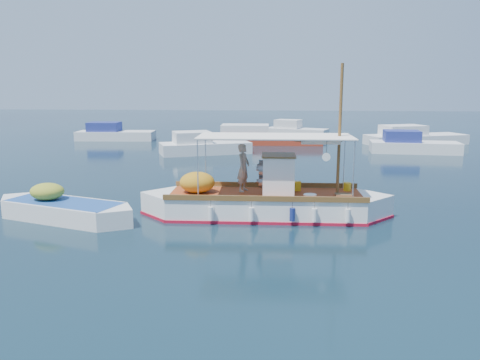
{
  "coord_description": "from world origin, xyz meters",
  "views": [
    {
      "loc": [
        -0.0,
        -15.97,
        4.69
      ],
      "look_at": [
        -1.4,
        0.0,
        1.49
      ],
      "focal_mm": 35.0,
      "sensor_mm": 36.0,
      "label": 1
    }
  ],
  "objects": [
    {
      "name": "bg_boat_far_n",
      "position": [
        1.31,
        29.15,
        0.49
      ],
      "size": [
        6.17,
        3.95,
        1.8
      ],
      "rotation": [
        0.0,
        0.0,
        -0.36
      ],
      "color": "silver",
      "rests_on": "ground"
    },
    {
      "name": "bg_boat_n",
      "position": [
        -1.85,
        23.13,
        0.49
      ],
      "size": [
        9.87,
        3.05,
        1.8
      ],
      "rotation": [
        0.0,
        0.0,
        0.03
      ],
      "color": "#9D2D1A",
      "rests_on": "ground"
    },
    {
      "name": "bg_boat_nw",
      "position": [
        -5.57,
        16.82,
        0.49
      ],
      "size": [
        6.75,
        4.59,
        1.8
      ],
      "rotation": [
        0.0,
        0.0,
        0.38
      ],
      "color": "silver",
      "rests_on": "ground"
    },
    {
      "name": "ground",
      "position": [
        0.0,
        0.0,
        0.0
      ],
      "size": [
        160.0,
        160.0,
        0.0
      ],
      "primitive_type": "plane",
      "color": "black",
      "rests_on": "ground"
    },
    {
      "name": "bg_boat_far_w",
      "position": [
        -14.97,
        24.77,
        0.49
      ],
      "size": [
        6.93,
        2.75,
        1.8
      ],
      "rotation": [
        0.0,
        0.0,
        0.07
      ],
      "color": "silver",
      "rests_on": "ground"
    },
    {
      "name": "bg_boat_ne",
      "position": [
        9.43,
        18.63,
        0.49
      ],
      "size": [
        6.32,
        2.71,
        1.8
      ],
      "rotation": [
        0.0,
        0.0,
        -0.08
      ],
      "color": "silver",
      "rests_on": "ground"
    },
    {
      "name": "dinghy",
      "position": [
        -7.78,
        -0.3,
        0.3
      ],
      "size": [
        5.67,
        2.93,
        1.46
      ],
      "rotation": [
        0.0,
        0.0,
        -0.32
      ],
      "color": "white",
      "rests_on": "ground"
    },
    {
      "name": "fishing_caique",
      "position": [
        -0.6,
        0.79,
        0.51
      ],
      "size": [
        9.32,
        2.77,
        5.68
      ],
      "rotation": [
        0.0,
        0.0,
        0.03
      ],
      "color": "white",
      "rests_on": "ground"
    },
    {
      "name": "bg_boat_e",
      "position": [
        10.94,
        23.86,
        0.49
      ],
      "size": [
        8.77,
        5.22,
        1.8
      ],
      "rotation": [
        0.0,
        0.0,
        0.34
      ],
      "color": "silver",
      "rests_on": "ground"
    }
  ]
}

